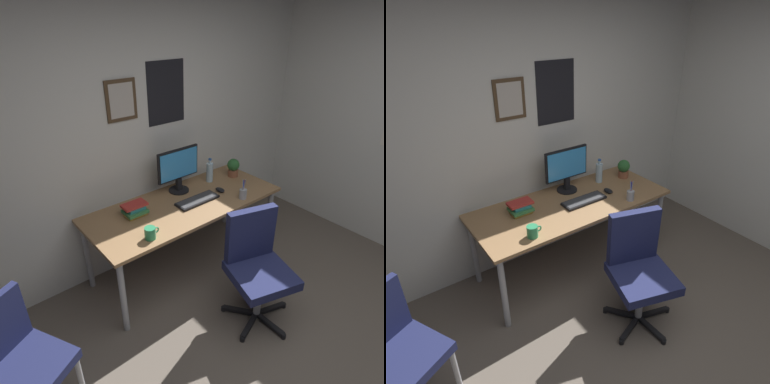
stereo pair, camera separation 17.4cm
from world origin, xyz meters
The scene contains 12 objects.
wall_back centered at (0.00, 2.15, 1.30)m, with size 4.40×0.10×2.60m.
desk centered at (0.22, 1.69, 0.66)m, with size 1.86×0.76×0.73m.
office_chair centered at (0.28, 0.85, 0.53)m, with size 0.58×0.59×0.95m.
side_chair centered at (-1.42, 1.19, 0.50)m, with size 0.57×0.57×0.88m.
monitor centered at (0.32, 1.91, 0.97)m, with size 0.46×0.20×0.43m.
keyboard centered at (0.32, 1.63, 0.74)m, with size 0.43×0.15×0.03m.
computer_mouse centered at (0.62, 1.64, 0.75)m, with size 0.06×0.11×0.04m.
water_bottle centered at (0.70, 1.88, 0.84)m, with size 0.07×0.07×0.25m.
coffee_mug_near centered at (-0.34, 1.42, 0.78)m, with size 0.13×0.09×0.10m.
potted_plant centered at (0.98, 1.81, 0.84)m, with size 0.13×0.13×0.19m.
pen_cup centered at (0.69, 1.40, 0.79)m, with size 0.07×0.07×0.20m.
book_stack_left centered at (-0.25, 1.80, 0.78)m, with size 0.21×0.18×0.10m.
Camera 2 is at (-1.30, -0.53, 2.27)m, focal length 31.21 mm.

